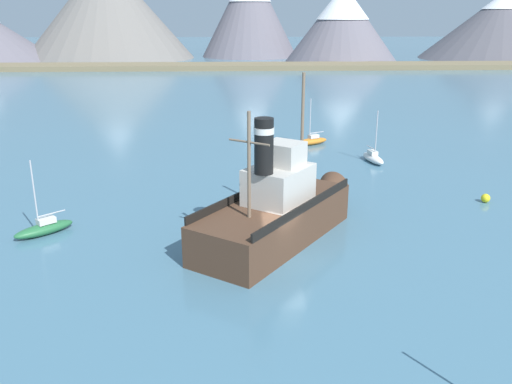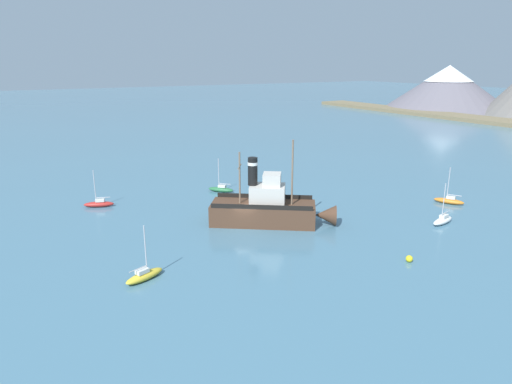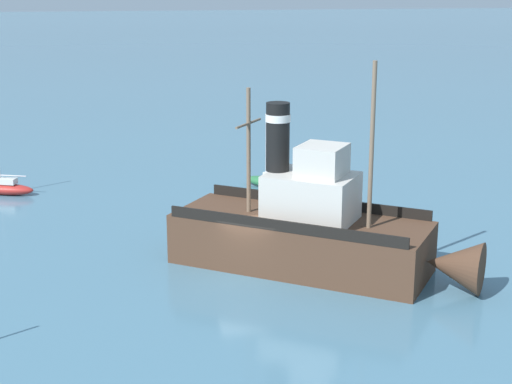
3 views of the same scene
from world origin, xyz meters
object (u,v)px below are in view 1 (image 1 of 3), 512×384
Objects in this scene: sailboat_white at (373,158)px; sailboat_orange at (312,141)px; old_tugboat at (279,210)px; mooring_buoy at (486,198)px; sailboat_green at (44,228)px.

sailboat_orange is at bearing 123.23° from sailboat_white.
mooring_buoy is (15.79, 5.89, -1.50)m from old_tugboat.
sailboat_white is 30.03m from sailboat_green.
old_tugboat reaches higher than sailboat_green.
mooring_buoy is at bearing 8.93° from sailboat_green.
old_tugboat is at bearing -102.58° from sailboat_orange.
sailboat_green is 30.98m from mooring_buoy.
sailboat_orange is 1.00× the size of sailboat_white.
sailboat_orange is 31.27m from sailboat_green.
sailboat_green is (-20.35, -23.75, 0.00)m from sailboat_orange.
old_tugboat is 25.47m from sailboat_orange.
sailboat_green is (-14.81, 1.07, -1.40)m from old_tugboat.
sailboat_orange is 8.69m from sailboat_white.
old_tugboat reaches higher than sailboat_white.
sailboat_orange is 1.00× the size of sailboat_green.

